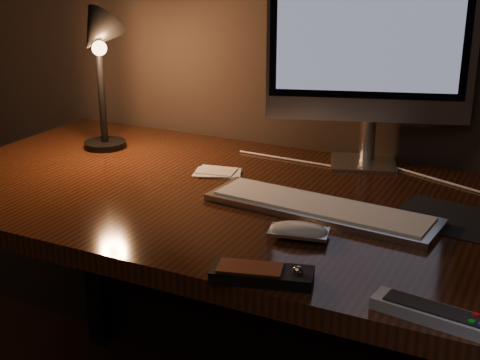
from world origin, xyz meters
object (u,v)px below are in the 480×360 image
at_px(desk, 282,242).
at_px(desk_lamp, 99,54).
at_px(monitor, 370,42).
at_px(keyboard, 320,208).
at_px(mouse, 299,233).
at_px(tv_remote, 434,314).
at_px(media_remote, 262,274).

bearing_deg(desk, desk_lamp, 174.42).
relative_size(monitor, desk_lamp, 1.35).
xyz_separation_m(keyboard, mouse, (0.01, -0.13, 0.00)).
relative_size(tv_remote, desk_lamp, 0.50).
distance_m(keyboard, mouse, 0.14).
bearing_deg(keyboard, mouse, -82.15).
relative_size(mouse, desk_lamp, 0.29).
bearing_deg(keyboard, desk, 147.18).
height_order(keyboard, tv_remote, tv_remote).
xyz_separation_m(desk, monitor, (0.11, 0.24, 0.43)).
height_order(mouse, tv_remote, tv_remote).
bearing_deg(desk, media_remote, -71.73).
height_order(media_remote, tv_remote, media_remote).
relative_size(desk, tv_remote, 8.61).
bearing_deg(desk_lamp, tv_remote, -36.06).
relative_size(monitor, keyboard, 1.06).
xyz_separation_m(keyboard, media_remote, (0.02, -0.31, 0.00)).
bearing_deg(desk, keyboard, -37.78).
relative_size(media_remote, tv_remote, 0.94).
bearing_deg(monitor, mouse, -105.94).
distance_m(desk, monitor, 0.50).
xyz_separation_m(monitor, mouse, (0.02, -0.47, -0.29)).
height_order(keyboard, desk_lamp, desk_lamp).
height_order(desk, tv_remote, tv_remote).
bearing_deg(media_remote, tv_remote, -15.44).
distance_m(tv_remote, desk_lamp, 1.06).
xyz_separation_m(monitor, desk_lamp, (-0.63, -0.19, -0.05)).
height_order(desk, monitor, monitor).
xyz_separation_m(monitor, keyboard, (0.01, -0.34, -0.29)).
distance_m(mouse, desk_lamp, 0.75).
height_order(mouse, desk_lamp, desk_lamp).
distance_m(desk, desk_lamp, 0.65).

